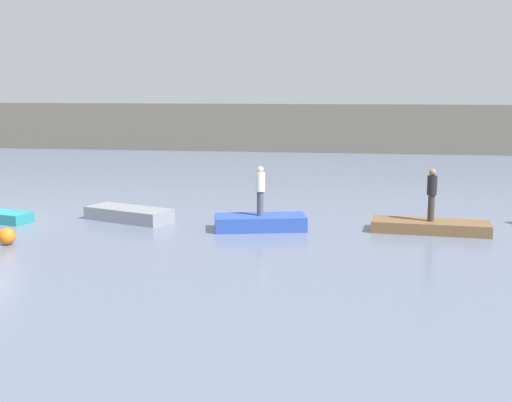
% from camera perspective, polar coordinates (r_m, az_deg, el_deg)
% --- Properties ---
extents(embankment_wall, '(80.00, 1.20, 3.49)m').
position_cam_1_polar(embankment_wall, '(51.45, -6.29, 6.19)').
color(embankment_wall, '#666056').
rests_on(embankment_wall, ground_plane).
extents(rowboat_grey, '(3.41, 2.31, 0.46)m').
position_cam_1_polar(rowboat_grey, '(24.82, -10.60, -1.09)').
color(rowboat_grey, gray).
rests_on(rowboat_grey, ground_plane).
extents(rowboat_blue, '(3.24, 1.91, 0.49)m').
position_cam_1_polar(rowboat_blue, '(22.85, 0.35, -1.81)').
color(rowboat_blue, '#2B4CAD').
rests_on(rowboat_blue, ground_plane).
extents(rowboat_brown, '(3.90, 1.57, 0.38)m').
position_cam_1_polar(rowboat_brown, '(23.19, 14.39, -2.09)').
color(rowboat_brown, brown).
rests_on(rowboat_brown, ground_plane).
extents(person_white_shirt, '(0.32, 0.32, 1.66)m').
position_cam_1_polar(person_white_shirt, '(22.64, 0.35, 1.08)').
color(person_white_shirt, '#4C4C56').
rests_on(person_white_shirt, rowboat_blue).
extents(person_dark_shirt, '(0.32, 0.32, 1.74)m').
position_cam_1_polar(person_dark_shirt, '(22.99, 14.51, 0.73)').
color(person_dark_shirt, '#38332D').
rests_on(person_dark_shirt, rowboat_brown).
extents(mooring_buoy, '(0.52, 0.52, 0.52)m').
position_cam_1_polar(mooring_buoy, '(22.04, -20.13, -2.79)').
color(mooring_buoy, orange).
rests_on(mooring_buoy, ground_plane).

